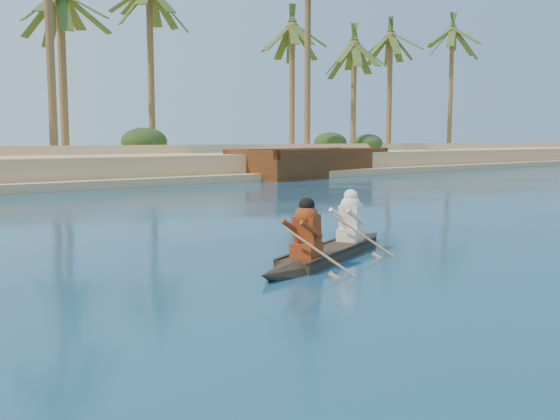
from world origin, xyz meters
TOP-DOWN VIEW (x-y plane):
  - canoe at (6.50, 5.23)m, footprint 4.67×2.42m
  - barge_right at (22.73, 23.98)m, footprint 11.42×5.92m

SIDE VIEW (x-z plane):
  - canoe at x=6.50m, z-range -0.41..0.91m
  - barge_right at x=22.73m, z-range -0.27..1.54m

